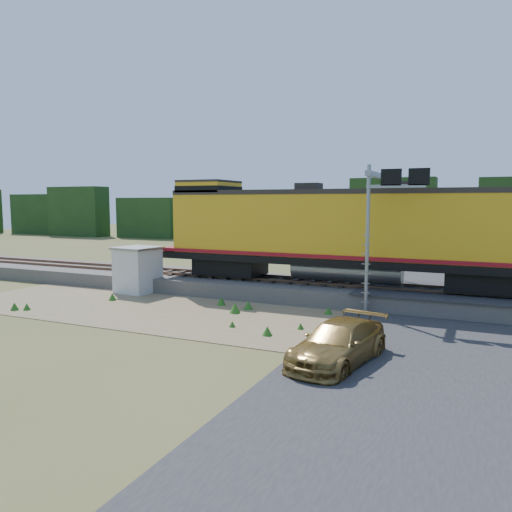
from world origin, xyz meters
The scene contains 11 objects.
ground centered at (0.00, 0.00, 0.00)m, with size 140.00×140.00×0.00m, color #475123.
ballast centered at (0.00, 6.00, 0.40)m, with size 70.00×5.00×0.80m, color slate.
rails centered at (0.00, 6.00, 0.88)m, with size 70.00×1.54×0.16m.
dirt_shoulder centered at (-2.00, 0.50, 0.01)m, with size 26.00×8.00×0.03m, color #8C7754.
road centered at (7.00, 0.74, 0.09)m, with size 7.00×66.00×0.86m.
tree_line_north centered at (0.00, 38.00, 3.07)m, with size 130.00×3.00×6.50m.
weed_clumps centered at (-3.50, 0.10, 0.00)m, with size 15.00×6.20×0.56m, color #2C641C, non-canonical shape.
locomotive centered at (2.41, 6.00, 3.51)m, with size 20.07×3.06×5.18m.
shed centered at (-8.23, 3.48, 1.28)m, with size 2.33×2.33×2.52m.
signal_gantry centered at (4.66, 5.35, 4.95)m, with size 2.60×6.20×6.55m.
car centered at (5.00, -3.80, 0.65)m, with size 1.82×4.47×1.30m, color olive.
Camera 1 is at (8.91, -18.39, 4.96)m, focal length 35.00 mm.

